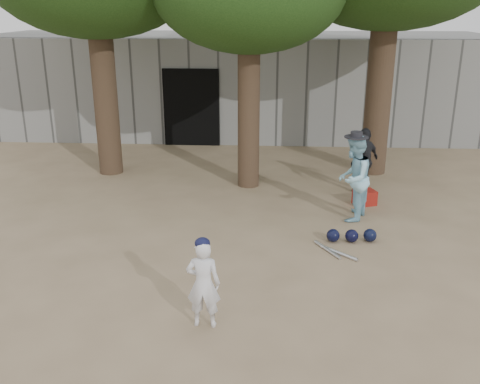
# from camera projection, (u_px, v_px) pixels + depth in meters

# --- Properties ---
(ground) EXTENTS (70.00, 70.00, 0.00)m
(ground) POSITION_uv_depth(u_px,v_px,m) (198.00, 270.00, 8.26)
(ground) COLOR #937C5E
(ground) RESTS_ON ground
(boy_player) EXTENTS (0.44, 0.29, 1.18)m
(boy_player) POSITION_uv_depth(u_px,v_px,m) (203.00, 284.00, 6.67)
(boy_player) COLOR silver
(boy_player) RESTS_ON ground
(spectator_blue) EXTENTS (0.88, 0.98, 1.64)m
(spectator_blue) POSITION_uv_depth(u_px,v_px,m) (353.00, 178.00, 9.99)
(spectator_blue) COLOR #94CFE5
(spectator_blue) RESTS_ON ground
(spectator_dark) EXTENTS (0.85, 0.83, 1.43)m
(spectator_dark) POSITION_uv_depth(u_px,v_px,m) (364.00, 161.00, 11.49)
(spectator_dark) COLOR black
(spectator_dark) RESTS_ON ground
(red_bag) EXTENTS (0.50, 0.44, 0.30)m
(red_bag) POSITION_uv_depth(u_px,v_px,m) (365.00, 198.00, 10.95)
(red_bag) COLOR #A21515
(red_bag) RESTS_ON ground
(back_building) EXTENTS (16.00, 5.24, 3.00)m
(back_building) POSITION_uv_depth(u_px,v_px,m) (239.00, 82.00, 17.50)
(back_building) COLOR gray
(back_building) RESTS_ON ground
(helmet_row) EXTENTS (0.87, 0.28, 0.23)m
(helmet_row) POSITION_uv_depth(u_px,v_px,m) (352.00, 236.00, 9.23)
(helmet_row) COLOR black
(helmet_row) RESTS_ON ground
(bat_pile) EXTENTS (0.66, 0.71, 0.06)m
(bat_pile) POSITION_uv_depth(u_px,v_px,m) (333.00, 251.00, 8.84)
(bat_pile) COLOR silver
(bat_pile) RESTS_ON ground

